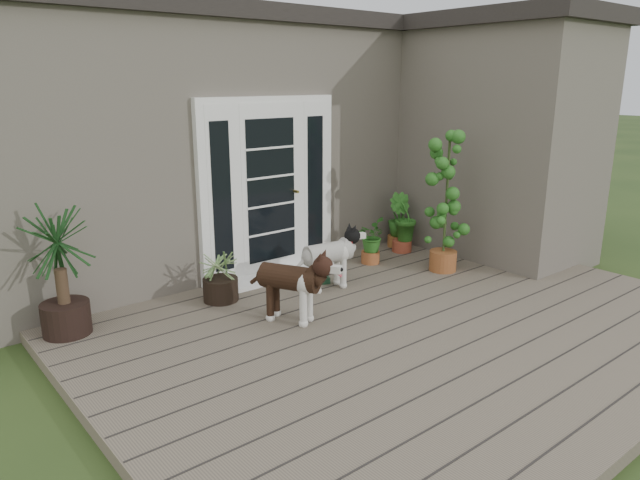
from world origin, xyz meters
TOP-DOWN VIEW (x-y plane):
  - deck at (0.00, 0.40)m, footprint 6.20×4.60m
  - house_main at (0.00, 4.65)m, footprint 7.40×4.00m
  - roof_main at (0.00, 4.65)m, footprint 7.60×4.20m
  - house_wing at (2.90, 1.50)m, footprint 1.60×2.40m
  - roof_wing at (2.90, 1.50)m, footprint 1.80×2.60m
  - door_unit at (-0.20, 2.60)m, footprint 1.90×0.14m
  - door_step at (-0.20, 2.40)m, footprint 1.60×0.40m
  - brindle_dog at (-0.93, 1.21)m, footprint 0.68×0.86m
  - white_dog at (-0.03, 1.68)m, footprint 0.79×0.41m
  - spider_plant at (-1.18, 2.14)m, footprint 0.73×0.73m
  - yucca at (-2.75, 2.31)m, footprint 1.12×1.12m
  - herb_a at (1.03, 2.08)m, footprint 0.56×0.56m
  - herb_b at (1.74, 2.18)m, footprint 0.57×0.57m
  - herb_c at (1.89, 2.40)m, footprint 0.51×0.51m
  - sapling at (1.52, 1.27)m, footprint 0.54×0.54m
  - clog_left at (0.34, 2.40)m, footprint 0.22×0.29m
  - clog_right at (0.09, 1.93)m, footprint 0.28×0.37m

SIDE VIEW (x-z plane):
  - deck at x=0.00m, z-range 0.00..0.12m
  - door_step at x=-0.20m, z-range 0.12..0.17m
  - clog_left at x=0.34m, z-range 0.12..0.20m
  - clog_right at x=0.09m, z-range 0.12..0.22m
  - herb_a at x=1.03m, z-range 0.12..0.62m
  - herb_c at x=1.89m, z-range 0.12..0.68m
  - herb_b at x=1.74m, z-range 0.12..0.73m
  - white_dog at x=-0.03m, z-range 0.12..0.75m
  - brindle_dog at x=-0.93m, z-range 0.12..0.78m
  - spider_plant at x=-1.18m, z-range 0.12..0.80m
  - yucca at x=-2.75m, z-range 0.12..1.35m
  - sapling at x=1.52m, z-range 0.12..1.93m
  - door_unit at x=-0.20m, z-range 0.12..2.27m
  - house_main at x=0.00m, z-range 0.00..3.10m
  - house_wing at x=2.90m, z-range 0.00..3.10m
  - roof_main at x=0.00m, z-range 3.10..3.30m
  - roof_wing at x=2.90m, z-range 3.10..3.30m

